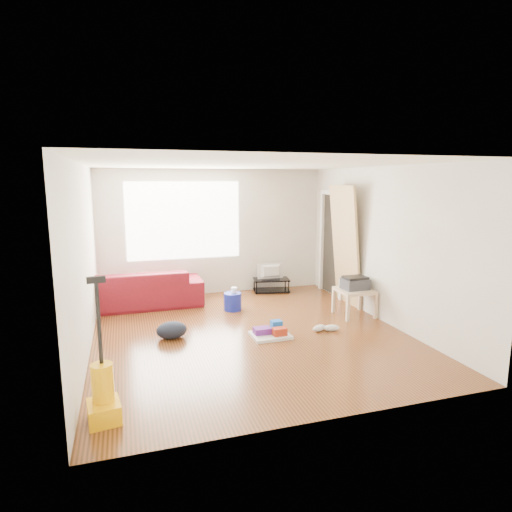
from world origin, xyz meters
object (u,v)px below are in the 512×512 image
object	(u,v)px
sofa	(138,306)
tv_stand	(271,285)
cleaning_tray	(271,332)
bucket	(233,310)
vacuum	(103,394)
backpack	(172,338)
side_table	(355,293)

from	to	relation	value
sofa	tv_stand	size ratio (longest dim) A/B	2.95
cleaning_tray	bucket	bearing A→B (deg)	98.71
sofa	vacuum	xyz separation A→B (m)	(-0.45, -3.81, 0.26)
tv_stand	backpack	size ratio (longest dim) A/B	1.77
side_table	backpack	size ratio (longest dim) A/B	1.29
backpack	vacuum	bearing A→B (deg)	-118.87
backpack	sofa	bearing A→B (deg)	97.15
sofa	backpack	size ratio (longest dim) A/B	5.21
sofa	vacuum	distance (m)	3.84
cleaning_tray	tv_stand	bearing A→B (deg)	70.70
side_table	bucket	bearing A→B (deg)	154.38
side_table	sofa	bearing A→B (deg)	154.84
cleaning_tray	backpack	distance (m)	1.46
sofa	backpack	distance (m)	1.86
tv_stand	cleaning_tray	xyz separation A→B (m)	(-0.86, -2.44, -0.08)
bucket	backpack	world-z (taller)	bucket
tv_stand	cleaning_tray	bearing A→B (deg)	-99.50
tv_stand	vacuum	xyz separation A→B (m)	(-3.12, -4.08, 0.11)
side_table	cleaning_tray	distance (m)	1.79
cleaning_tray	vacuum	world-z (taller)	vacuum
vacuum	side_table	bearing A→B (deg)	20.89
sofa	vacuum	world-z (taller)	vacuum
tv_stand	cleaning_tray	distance (m)	2.59
tv_stand	cleaning_tray	world-z (taller)	tv_stand
backpack	cleaning_tray	bearing A→B (deg)	-20.04
sofa	tv_stand	bearing A→B (deg)	-174.23
tv_stand	vacuum	distance (m)	5.14
vacuum	tv_stand	bearing A→B (deg)	44.74
vacuum	backpack	bearing A→B (deg)	58.93
sofa	bucket	world-z (taller)	sofa
side_table	cleaning_tray	bearing A→B (deg)	-162.57
bucket	backpack	bearing A→B (deg)	-137.82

